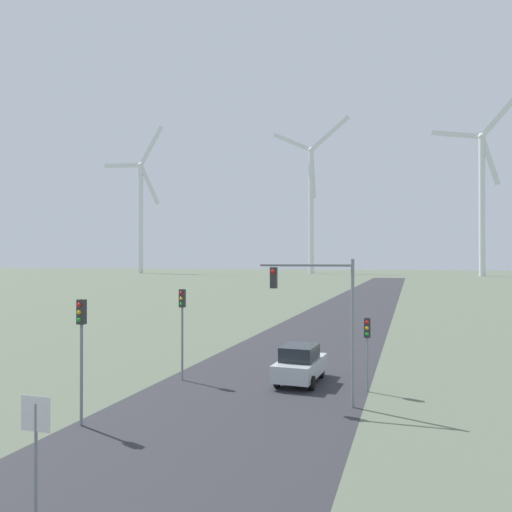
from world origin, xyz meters
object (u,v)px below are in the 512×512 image
object	(u,v)px
traffic_light_post_mid_left	(182,314)
wind_turbine_left	(311,198)
stop_sign_near	(36,434)
wind_turbine_center	(482,191)
traffic_light_post_near_left	(81,334)
wind_turbine_far_left	(141,207)
traffic_light_mast_overhead	(320,302)
car_approaching	(300,364)
traffic_light_post_near_right	(367,337)

from	to	relation	value
traffic_light_post_mid_left	wind_turbine_left	bearing A→B (deg)	99.11
stop_sign_near	wind_turbine_center	xyz separation A→B (m)	(32.75, 187.85, 28.80)
traffic_light_post_near_left	wind_turbine_far_left	distance (m)	208.94
traffic_light_mast_overhead	car_approaching	distance (m)	5.02
traffic_light_post_near_left	wind_turbine_left	size ratio (longest dim) A/B	0.07
wind_turbine_far_left	car_approaching	bearing A→B (deg)	-57.48
traffic_light_mast_overhead	wind_turbine_left	bearing A→B (deg)	101.09
traffic_light_post_near_left	traffic_light_post_mid_left	xyz separation A→B (m)	(0.51, 7.28, -0.02)
traffic_light_post_near_left	wind_turbine_left	world-z (taller)	wind_turbine_left
wind_turbine_left	traffic_light_post_near_right	bearing A→B (deg)	-78.27
wind_turbine_center	traffic_light_mast_overhead	bearing A→B (deg)	-99.08
traffic_light_post_near_left	traffic_light_post_near_right	size ratio (longest dim) A/B	1.36
traffic_light_post_near_left	traffic_light_mast_overhead	xyz separation A→B (m)	(7.80, 5.17, 0.93)
traffic_light_post_near_left	traffic_light_mast_overhead	size ratio (longest dim) A/B	0.76
traffic_light_mast_overhead	car_approaching	xyz separation A→B (m)	(-1.58, 3.40, -3.35)
stop_sign_near	traffic_light_post_mid_left	distance (m)	13.65
stop_sign_near	traffic_light_mast_overhead	size ratio (longest dim) A/B	0.48
car_approaching	traffic_light_post_near_right	bearing A→B (deg)	-12.87
traffic_light_post_near_right	wind_turbine_far_left	world-z (taller)	wind_turbine_far_left
wind_turbine_far_left	wind_turbine_left	distance (m)	75.40
traffic_light_post_near_right	wind_turbine_center	xyz separation A→B (m)	(26.52, 174.00, 28.37)
traffic_light_post_near_right	wind_turbine_far_left	bearing A→B (deg)	123.18
wind_turbine_left	wind_turbine_far_left	bearing A→B (deg)	-164.65
car_approaching	wind_turbine_far_left	size ratio (longest dim) A/B	0.06
traffic_light_post_near_right	stop_sign_near	bearing A→B (deg)	-114.23
traffic_light_mast_overhead	traffic_light_post_mid_left	bearing A→B (deg)	163.89
wind_turbine_left	wind_turbine_center	bearing A→B (deg)	-15.19
stop_sign_near	traffic_light_post_near_right	distance (m)	15.19
stop_sign_near	wind_turbine_left	bearing A→B (deg)	99.28
wind_turbine_center	car_approaching	bearing A→B (deg)	-99.76
stop_sign_near	traffic_light_post_mid_left	xyz separation A→B (m)	(-2.77, 13.31, 1.26)
traffic_light_mast_overhead	car_approaching	size ratio (longest dim) A/B	1.45
stop_sign_near	wind_turbine_far_left	size ratio (longest dim) A/B	0.05
traffic_light_post_near_right	traffic_light_post_mid_left	xyz separation A→B (m)	(-9.00, -0.54, 0.83)
wind_turbine_far_left	traffic_light_mast_overhead	bearing A→B (deg)	-57.62
stop_sign_near	car_approaching	bearing A→B (deg)	78.59
car_approaching	wind_turbine_left	size ratio (longest dim) A/B	0.06
traffic_light_post_near_left	wind_turbine_left	bearing A→B (deg)	98.64
car_approaching	wind_turbine_center	world-z (taller)	wind_turbine_center
stop_sign_near	traffic_light_post_near_right	size ratio (longest dim) A/B	0.87
traffic_light_post_mid_left	car_approaching	size ratio (longest dim) A/B	1.09
traffic_light_post_mid_left	traffic_light_mast_overhead	bearing A→B (deg)	-16.11
traffic_light_mast_overhead	wind_turbine_left	xyz separation A→B (m)	(-38.17, 194.68, 28.69)
traffic_light_post_mid_left	wind_turbine_far_left	size ratio (longest dim) A/B	0.07
stop_sign_near	car_approaching	xyz separation A→B (m)	(2.95, 14.60, -1.13)
traffic_light_post_near_left	wind_turbine_center	bearing A→B (deg)	78.79
traffic_light_post_near_left	car_approaching	bearing A→B (deg)	54.01
traffic_light_post_near_right	wind_turbine_center	size ratio (longest dim) A/B	0.05
stop_sign_near	traffic_light_post_mid_left	size ratio (longest dim) A/B	0.64
traffic_light_post_mid_left	wind_turbine_center	bearing A→B (deg)	78.50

